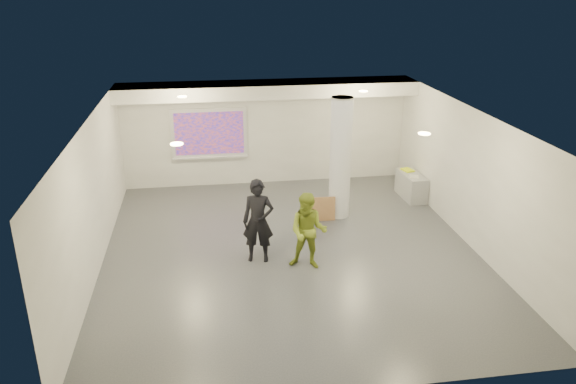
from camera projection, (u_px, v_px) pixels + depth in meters
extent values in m
cube|color=#3B3E43|center=(291.00, 252.00, 12.26)|extent=(8.00, 9.00, 0.01)
cube|color=white|center=(291.00, 117.00, 11.18)|extent=(8.00, 9.00, 0.01)
cube|color=beige|center=(266.00, 132.00, 15.87)|extent=(8.00, 0.01, 3.00)
cube|color=beige|center=(343.00, 304.00, 7.57)|extent=(8.00, 0.01, 3.00)
cube|color=beige|center=(93.00, 198.00, 11.16)|extent=(0.01, 9.00, 3.00)
cube|color=beige|center=(471.00, 178.00, 12.28)|extent=(0.01, 9.00, 3.00)
cube|color=silver|center=(268.00, 89.00, 14.89)|extent=(8.00, 1.10, 0.36)
cylinder|color=#F8DA8C|center=(182.00, 97.00, 13.18)|extent=(0.22, 0.22, 0.02)
cylinder|color=#F8DA8C|center=(363.00, 91.00, 13.80)|extent=(0.22, 0.22, 0.02)
cylinder|color=#F8DA8C|center=(177.00, 144.00, 9.50)|extent=(0.22, 0.22, 0.02)
cylinder|color=#F8DA8C|center=(424.00, 134.00, 10.11)|extent=(0.22, 0.22, 0.02)
cylinder|color=silver|center=(340.00, 158.00, 13.59)|extent=(0.52, 0.52, 3.00)
cube|color=silver|center=(209.00, 133.00, 15.59)|extent=(2.10, 0.06, 1.40)
cube|color=#0012CA|center=(209.00, 133.00, 15.55)|extent=(1.90, 0.01, 1.20)
cube|color=silver|center=(211.00, 158.00, 15.79)|extent=(2.10, 0.08, 0.04)
cube|color=gray|center=(411.00, 186.00, 15.14)|extent=(0.54, 1.19, 0.68)
cube|color=silver|center=(414.00, 177.00, 14.76)|extent=(0.32, 0.36, 0.02)
cube|color=#D2EC0F|center=(407.00, 170.00, 15.25)|extent=(0.33, 0.40, 0.03)
cube|color=olive|center=(324.00, 209.00, 13.74)|extent=(0.55, 0.14, 0.60)
cube|color=olive|center=(322.00, 209.00, 13.74)|extent=(0.53, 0.14, 0.58)
imported|color=black|center=(258.00, 221.00, 11.61)|extent=(0.72, 0.55, 1.79)
imported|color=olive|center=(308.00, 231.00, 11.35)|extent=(0.95, 0.84, 1.62)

